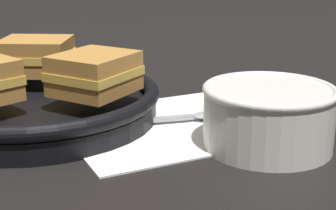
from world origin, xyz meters
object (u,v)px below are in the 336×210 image
at_px(soup_bowl, 268,113).
at_px(skillet, 36,104).
at_px(sandwich_near_right, 36,56).
at_px(spoon, 196,116).
at_px(sandwich_near_left, 95,73).

height_order(soup_bowl, skillet, soup_bowl).
bearing_deg(skillet, soup_bowl, -50.40).
distance_m(soup_bowl, skillet, 0.28).
height_order(skillet, sandwich_near_right, sandwich_near_right).
xyz_separation_m(spoon, sandwich_near_right, (-0.13, 0.18, 0.06)).
relative_size(soup_bowl, sandwich_near_left, 1.20).
xyz_separation_m(soup_bowl, skillet, (-0.18, 0.22, -0.02)).
bearing_deg(spoon, soup_bowl, -61.49).
height_order(skillet, sandwich_near_left, sandwich_near_left).
xyz_separation_m(soup_bowl, spoon, (-0.02, 0.10, -0.03)).
relative_size(sandwich_near_left, sandwich_near_right, 0.98).
bearing_deg(skillet, sandwich_near_left, -49.24).
bearing_deg(sandwich_near_right, spoon, -54.28).
xyz_separation_m(skillet, sandwich_near_left, (0.05, -0.06, 0.04)).
xyz_separation_m(soup_bowl, sandwich_near_right, (-0.15, 0.29, 0.03)).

